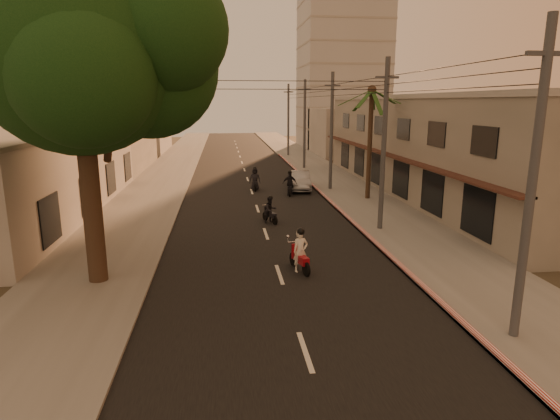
# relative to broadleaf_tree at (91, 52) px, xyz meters

# --- Properties ---
(ground) EXTENTS (160.00, 160.00, 0.00)m
(ground) POSITION_rel_broadleaf_tree_xyz_m (6.61, -2.14, -8.48)
(ground) COLOR #383023
(ground) RESTS_ON ground
(road) EXTENTS (10.00, 140.00, 0.02)m
(road) POSITION_rel_broadleaf_tree_xyz_m (6.61, 17.86, -8.47)
(road) COLOR black
(road) RESTS_ON ground
(sidewalk_right) EXTENTS (5.00, 140.00, 0.12)m
(sidewalk_right) POSITION_rel_broadleaf_tree_xyz_m (14.11, 17.86, -8.42)
(sidewalk_right) COLOR slate
(sidewalk_right) RESTS_ON ground
(sidewalk_left) EXTENTS (5.00, 140.00, 0.12)m
(sidewalk_left) POSITION_rel_broadleaf_tree_xyz_m (-0.89, 17.86, -8.42)
(sidewalk_left) COLOR slate
(sidewalk_left) RESTS_ON ground
(curb_stripe) EXTENTS (0.20, 60.00, 0.20)m
(curb_stripe) POSITION_rel_broadleaf_tree_xyz_m (11.71, 12.86, -8.38)
(curb_stripe) COLOR #AD1B12
(curb_stripe) RESTS_ON ground
(shophouse_row) EXTENTS (8.80, 34.20, 7.30)m
(shophouse_row) POSITION_rel_broadleaf_tree_xyz_m (20.57, 15.86, -4.83)
(shophouse_row) COLOR gray
(shophouse_row) RESTS_ON ground
(left_building) EXTENTS (8.20, 24.20, 5.20)m
(left_building) POSITION_rel_broadleaf_tree_xyz_m (-7.37, 11.86, -5.88)
(left_building) COLOR #A9A299
(left_building) RESTS_ON ground
(distant_tower) EXTENTS (12.10, 12.10, 28.00)m
(distant_tower) POSITION_rel_broadleaf_tree_xyz_m (22.61, 53.86, 5.52)
(distant_tower) COLOR #B7B5B2
(distant_tower) RESTS_ON ground
(broadleaf_tree) EXTENTS (9.60, 8.70, 12.10)m
(broadleaf_tree) POSITION_rel_broadleaf_tree_xyz_m (0.00, 0.00, 0.00)
(broadleaf_tree) COLOR black
(broadleaf_tree) RESTS_ON ground
(palm_tree) EXTENTS (5.00, 5.00, 8.20)m
(palm_tree) POSITION_rel_broadleaf_tree_xyz_m (14.61, 13.86, -1.33)
(palm_tree) COLOR black
(palm_tree) RESTS_ON ground
(utility_poles) EXTENTS (1.20, 48.26, 9.00)m
(utility_poles) POSITION_rel_broadleaf_tree_xyz_m (12.81, 17.86, -1.94)
(utility_poles) COLOR #38383A
(utility_poles) RESTS_ON ground
(filler_right) EXTENTS (8.00, 14.00, 6.00)m
(filler_right) POSITION_rel_broadleaf_tree_xyz_m (20.61, 42.86, -5.48)
(filler_right) COLOR #A9A299
(filler_right) RESTS_ON ground
(filler_left_near) EXTENTS (8.00, 14.00, 4.40)m
(filler_left_near) POSITION_rel_broadleaf_tree_xyz_m (-7.39, 31.86, -6.28)
(filler_left_near) COLOR #A9A299
(filler_left_near) RESTS_ON ground
(filler_left_far) EXTENTS (8.00, 14.00, 7.00)m
(filler_left_far) POSITION_rel_broadleaf_tree_xyz_m (-7.39, 49.86, -4.98)
(filler_left_far) COLOR #A9A299
(filler_left_far) RESTS_ON ground
(scooter_red) EXTENTS (0.93, 1.86, 1.87)m
(scooter_red) POSITION_rel_broadleaf_tree_xyz_m (7.50, 0.13, -7.65)
(scooter_red) COLOR black
(scooter_red) RESTS_ON ground
(scooter_mid_a) EXTENTS (1.17, 1.56, 1.62)m
(scooter_mid_a) POSITION_rel_broadleaf_tree_xyz_m (7.09, 8.16, -7.73)
(scooter_mid_a) COLOR black
(scooter_mid_a) RESTS_ON ground
(scooter_mid_b) EXTENTS (1.17, 1.93, 1.90)m
(scooter_mid_b) POSITION_rel_broadleaf_tree_xyz_m (9.34, 16.10, -7.62)
(scooter_mid_b) COLOR black
(scooter_mid_b) RESTS_ON ground
(scooter_far_a) EXTENTS (0.91, 1.92, 1.89)m
(scooter_far_a) POSITION_rel_broadleaf_tree_xyz_m (6.91, 18.44, -7.63)
(scooter_far_a) COLOR black
(scooter_far_a) RESTS_ON ground
(parked_car) EXTENTS (2.35, 4.74, 1.47)m
(parked_car) POSITION_rel_broadleaf_tree_xyz_m (10.43, 18.23, -7.74)
(parked_car) COLOR gray
(parked_car) RESTS_ON ground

